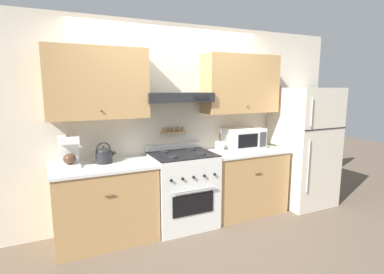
{
  "coord_description": "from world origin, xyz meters",
  "views": [
    {
      "loc": [
        -1.44,
        -3.02,
        1.75
      ],
      "look_at": [
        0.11,
        0.26,
        1.14
      ],
      "focal_mm": 28.0,
      "sensor_mm": 36.0,
      "label": 1
    }
  ],
  "objects_px": {
    "coffee_maker": "(69,151)",
    "microwave": "(243,138)",
    "utensil_crock": "(219,146)",
    "refrigerator": "(303,146)",
    "stove_range": "(183,189)",
    "tea_kettle": "(104,155)"
  },
  "relations": [
    {
      "from": "microwave",
      "to": "tea_kettle",
      "type": "bearing_deg",
      "value": -179.47
    },
    {
      "from": "microwave",
      "to": "utensil_crock",
      "type": "distance_m",
      "value": 0.41
    },
    {
      "from": "tea_kettle",
      "to": "coffee_maker",
      "type": "xyz_separation_m",
      "value": [
        -0.37,
        0.03,
        0.07
      ]
    },
    {
      "from": "utensil_crock",
      "to": "stove_range",
      "type": "bearing_deg",
      "value": -169.46
    },
    {
      "from": "refrigerator",
      "to": "microwave",
      "type": "bearing_deg",
      "value": 168.33
    },
    {
      "from": "refrigerator",
      "to": "coffee_maker",
      "type": "height_order",
      "value": "refrigerator"
    },
    {
      "from": "coffee_maker",
      "to": "microwave",
      "type": "relative_size",
      "value": 0.64
    },
    {
      "from": "coffee_maker",
      "to": "microwave",
      "type": "height_order",
      "value": "coffee_maker"
    },
    {
      "from": "utensil_crock",
      "to": "microwave",
      "type": "bearing_deg",
      "value": 2.54
    },
    {
      "from": "utensil_crock",
      "to": "coffee_maker",
      "type": "bearing_deg",
      "value": 178.98
    },
    {
      "from": "stove_range",
      "to": "tea_kettle",
      "type": "relative_size",
      "value": 4.17
    },
    {
      "from": "microwave",
      "to": "coffee_maker",
      "type": "bearing_deg",
      "value": 179.6
    },
    {
      "from": "tea_kettle",
      "to": "microwave",
      "type": "relative_size",
      "value": 0.46
    },
    {
      "from": "stove_range",
      "to": "utensil_crock",
      "type": "distance_m",
      "value": 0.78
    },
    {
      "from": "microwave",
      "to": "utensil_crock",
      "type": "height_order",
      "value": "same"
    },
    {
      "from": "microwave",
      "to": "utensil_crock",
      "type": "bearing_deg",
      "value": -177.46
    },
    {
      "from": "coffee_maker",
      "to": "utensil_crock",
      "type": "distance_m",
      "value": 1.89
    },
    {
      "from": "stove_range",
      "to": "refrigerator",
      "type": "relative_size",
      "value": 0.58
    },
    {
      "from": "refrigerator",
      "to": "coffee_maker",
      "type": "xyz_separation_m",
      "value": [
        -3.24,
        0.21,
        0.19
      ]
    },
    {
      "from": "microwave",
      "to": "utensil_crock",
      "type": "xyz_separation_m",
      "value": [
        -0.4,
        -0.02,
        -0.07
      ]
    },
    {
      "from": "tea_kettle",
      "to": "coffee_maker",
      "type": "distance_m",
      "value": 0.37
    },
    {
      "from": "tea_kettle",
      "to": "microwave",
      "type": "xyz_separation_m",
      "value": [
        1.93,
        0.02,
        0.05
      ]
    }
  ]
}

